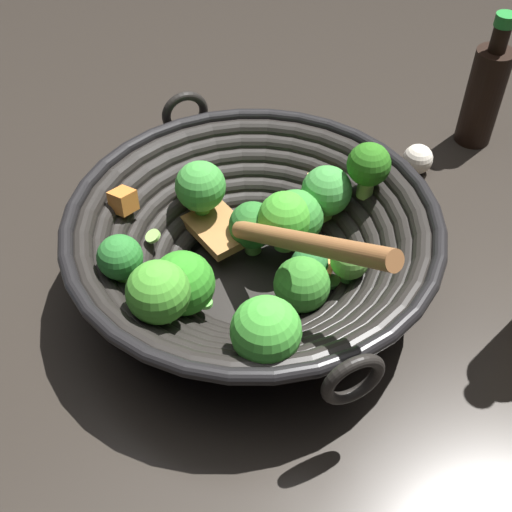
# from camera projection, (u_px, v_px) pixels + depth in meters

# --- Properties ---
(ground_plane) EXTENTS (4.00, 4.00, 0.00)m
(ground_plane) POSITION_uv_depth(u_px,v_px,m) (253.00, 284.00, 0.69)
(ground_plane) COLOR #28231E
(wok) EXTENTS (0.39, 0.36, 0.18)m
(wok) POSITION_uv_depth(u_px,v_px,m) (254.00, 243.00, 0.64)
(wok) COLOR black
(wok) RESTS_ON ground
(soy_sauce_bottle) EXTENTS (0.04, 0.04, 0.17)m
(soy_sauce_bottle) POSITION_uv_depth(u_px,v_px,m) (484.00, 93.00, 0.81)
(soy_sauce_bottle) COLOR black
(soy_sauce_bottle) RESTS_ON ground
(garlic_bulb) EXTENTS (0.04, 0.04, 0.04)m
(garlic_bulb) POSITION_uv_depth(u_px,v_px,m) (418.00, 159.00, 0.80)
(garlic_bulb) COLOR silver
(garlic_bulb) RESTS_ON ground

